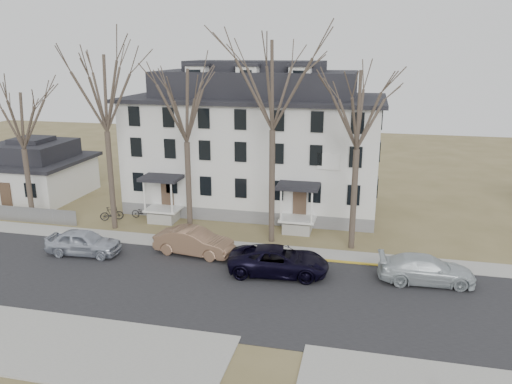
% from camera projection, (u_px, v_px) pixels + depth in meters
% --- Properties ---
extents(ground, '(120.00, 120.00, 0.00)m').
position_uv_depth(ground, '(216.00, 307.00, 25.95)').
color(ground, olive).
rests_on(ground, ground).
extents(main_road, '(120.00, 10.00, 0.04)m').
position_uv_depth(main_road, '(227.00, 290.00, 27.82)').
color(main_road, '#27272A').
rests_on(main_road, ground).
extents(far_sidewalk, '(120.00, 2.00, 0.08)m').
position_uv_depth(far_sidewalk, '(252.00, 249.00, 33.44)').
color(far_sidewalk, '#A09F97').
rests_on(far_sidewalk, ground).
extents(near_sidewalk_left, '(20.00, 5.00, 0.08)m').
position_uv_depth(near_sidewalk_left, '(18.00, 340.00, 22.98)').
color(near_sidewalk_left, '#A09F97').
rests_on(near_sidewalk_left, ground).
extents(yellow_curb, '(14.00, 0.25, 0.06)m').
position_uv_depth(yellow_curb, '(325.00, 261.00, 31.53)').
color(yellow_curb, gold).
rests_on(yellow_curb, ground).
extents(boarding_house, '(20.80, 12.36, 12.05)m').
position_uv_depth(boarding_house, '(256.00, 143.00, 41.73)').
color(boarding_house, slate).
rests_on(boarding_house, ground).
extents(small_house, '(8.70, 8.70, 5.00)m').
position_uv_depth(small_house, '(35.00, 172.00, 45.04)').
color(small_house, silver).
rests_on(small_house, ground).
extents(tree_far_left, '(8.40, 8.40, 13.72)m').
position_uv_depth(tree_far_left, '(103.00, 88.00, 34.65)').
color(tree_far_left, '#473B31').
rests_on(tree_far_left, ground).
extents(tree_mid_left, '(7.80, 7.80, 12.74)m').
position_uv_depth(tree_mid_left, '(185.00, 100.00, 33.57)').
color(tree_mid_left, '#473B31').
rests_on(tree_mid_left, ground).
extents(tree_center, '(9.00, 9.00, 14.70)m').
position_uv_depth(tree_center, '(273.00, 79.00, 31.87)').
color(tree_center, '#473B31').
rests_on(tree_center, ground).
extents(tree_mid_right, '(7.80, 7.80, 12.74)m').
position_uv_depth(tree_mid_right, '(359.00, 104.00, 31.10)').
color(tree_mid_right, '#473B31').
rests_on(tree_mid_right, ground).
extents(tree_bungalow, '(6.60, 6.60, 10.78)m').
position_uv_depth(tree_bungalow, '(20.00, 117.00, 36.76)').
color(tree_bungalow, '#473B31').
rests_on(tree_bungalow, ground).
extents(car_silver, '(4.94, 2.24, 1.64)m').
position_uv_depth(car_silver, '(84.00, 243.00, 32.37)').
color(car_silver, '#ADB4C2').
rests_on(car_silver, ground).
extents(car_tan, '(5.37, 2.44, 1.71)m').
position_uv_depth(car_tan, '(194.00, 242.00, 32.38)').
color(car_tan, '#825F46').
rests_on(car_tan, ground).
extents(car_navy, '(6.12, 3.20, 1.65)m').
position_uv_depth(car_navy, '(279.00, 261.00, 29.54)').
color(car_navy, black).
rests_on(car_navy, ground).
extents(car_white, '(5.53, 2.57, 1.56)m').
position_uv_depth(car_white, '(426.00, 270.00, 28.47)').
color(car_white, '#B4BEC1').
rests_on(car_white, ground).
extents(bicycle_left, '(1.90, 0.67, 1.00)m').
position_uv_depth(bicycle_left, '(143.00, 213.00, 39.37)').
color(bicycle_left, black).
rests_on(bicycle_left, ground).
extents(bicycle_right, '(1.80, 1.30, 1.07)m').
position_uv_depth(bicycle_right, '(112.00, 214.00, 38.93)').
color(bicycle_right, black).
rests_on(bicycle_right, ground).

